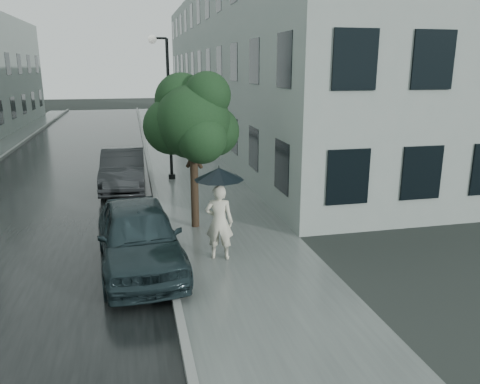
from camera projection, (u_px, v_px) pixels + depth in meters
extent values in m
plane|color=black|center=(239.00, 267.00, 10.71)|extent=(120.00, 120.00, 0.00)
cube|color=slate|center=(188.00, 163.00, 22.05)|extent=(3.50, 60.00, 0.01)
cube|color=slate|center=(148.00, 164.00, 21.63)|extent=(0.15, 60.00, 0.15)
cube|color=black|center=(69.00, 169.00, 20.89)|extent=(6.85, 60.00, 0.00)
cube|color=gray|center=(255.00, 65.00, 29.07)|extent=(7.00, 36.00, 9.00)
cube|color=black|center=(200.00, 65.00, 28.32)|extent=(0.08, 32.40, 7.20)
cube|color=black|center=(20.00, 72.00, 35.65)|extent=(0.08, 16.20, 6.40)
imported|color=beige|center=(219.00, 222.00, 10.96)|extent=(0.75, 0.60, 1.80)
cylinder|color=black|center=(219.00, 199.00, 10.84)|extent=(0.02, 0.02, 0.91)
cone|color=black|center=(219.00, 174.00, 10.69)|extent=(1.19, 1.19, 0.28)
cylinder|color=black|center=(219.00, 167.00, 10.64)|extent=(0.02, 0.02, 0.08)
cylinder|color=black|center=(219.00, 219.00, 10.97)|extent=(0.03, 0.03, 0.06)
cylinder|color=#332619|center=(195.00, 189.00, 13.11)|extent=(0.22, 0.22, 2.22)
sphere|color=#1B3D1C|center=(193.00, 121.00, 12.62)|extent=(2.03, 2.03, 2.03)
sphere|color=#1B3D1C|center=(214.00, 131.00, 13.05)|extent=(1.40, 1.40, 1.40)
sphere|color=#1B3D1C|center=(172.00, 126.00, 12.83)|extent=(1.56, 1.56, 1.56)
sphere|color=#1B3D1C|center=(202.00, 139.00, 12.24)|extent=(1.32, 1.32, 1.32)
sphere|color=#1B3D1C|center=(182.00, 100.00, 12.86)|extent=(1.48, 1.48, 1.48)
sphere|color=#1B3D1C|center=(207.00, 95.00, 12.38)|extent=(1.26, 1.26, 1.26)
cylinder|color=black|center=(169.00, 111.00, 18.33)|extent=(0.12, 0.12, 5.46)
cylinder|color=black|center=(172.00, 176.00, 19.02)|extent=(0.28, 0.28, 0.20)
cylinder|color=black|center=(160.00, 38.00, 17.52)|extent=(0.51, 0.18, 0.08)
sphere|color=silver|center=(152.00, 39.00, 17.42)|extent=(0.32, 0.32, 0.32)
imported|color=#1A282C|center=(139.00, 236.00, 10.50)|extent=(2.12, 4.54, 1.50)
imported|color=black|center=(123.00, 169.00, 17.44)|extent=(1.64, 4.43, 1.45)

